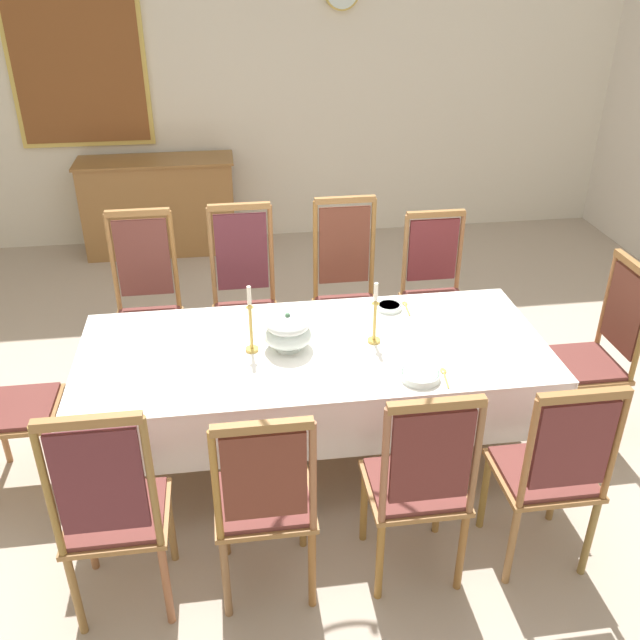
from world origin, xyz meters
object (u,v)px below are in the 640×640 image
object	(u,v)px
sideboard	(160,206)
framed_painting	(77,60)
chair_head_west	(0,397)
soup_tureen	(288,331)
chair_north_c	(347,289)
bowl_near_left	(389,306)
chair_south_c	(419,482)
chair_south_d	(551,470)
bowl_near_right	(420,375)
chair_head_east	(596,350)
candlestick_west	(251,325)
chair_north_b	(245,296)
dining_table	(314,358)
chair_south_b	(265,499)
chair_north_d	(435,290)
chair_north_a	(147,303)
candlestick_east	(375,319)
spoon_secondary	(444,373)
chair_south_a	(113,509)
spoon_primary	(406,305)

from	to	relation	value
sideboard	framed_painting	xyz separation A→B (m)	(-0.59, 0.25, 1.29)
chair_head_west	soup_tureen	xyz separation A→B (m)	(1.52, -0.00, 0.27)
chair_north_c	bowl_near_left	xyz separation A→B (m)	(0.15, -0.57, 0.16)
chair_south_c	soup_tureen	bearing A→B (deg)	117.58
chair_south_d	bowl_near_right	distance (m)	0.75
chair_head_west	chair_head_east	size ratio (longest dim) A/B	0.99
chair_head_west	sideboard	world-z (taller)	chair_head_west
candlestick_west	bowl_near_left	bearing A→B (deg)	23.49
chair_north_b	chair_head_east	xyz separation A→B (m)	(2.00, -0.94, -0.03)
dining_table	chair_south_b	size ratio (longest dim) A/B	2.36
chair_north_b	candlestick_west	xyz separation A→B (m)	(0.01, -0.94, 0.30)
sideboard	bowl_near_right	bearing A→B (deg)	112.72
chair_south_d	chair_head_east	world-z (taller)	chair_head_east
chair_north_d	framed_painting	world-z (taller)	framed_painting
chair_south_c	bowl_near_right	distance (m)	0.59
chair_north_a	candlestick_east	bearing A→B (deg)	144.38
chair_south_c	chair_south_d	distance (m)	0.62
framed_painting	candlestick_west	bearing A→B (deg)	-69.63
sideboard	framed_painting	distance (m)	1.44
chair_south_c	spoon_secondary	world-z (taller)	chair_south_c
soup_tureen	sideboard	bearing A→B (deg)	105.57
framed_painting	chair_south_c	bearing A→B (deg)	-65.94
chair_head_east	framed_painting	world-z (taller)	framed_painting
chair_south_d	chair_north_a	bearing A→B (deg)	136.16
soup_tureen	chair_north_b	bearing A→B (deg)	102.12
chair_south_a	chair_south_b	world-z (taller)	chair_south_a
chair_south_c	candlestick_west	bearing A→B (deg)	126.21
candlestick_west	framed_painting	distance (m)	3.85
chair_south_a	soup_tureen	bearing A→B (deg)	48.13
candlestick_west	chair_south_b	bearing A→B (deg)	-90.37
chair_south_a	spoon_primary	world-z (taller)	chair_south_a
candlestick_west	bowl_near_left	distance (m)	0.92
chair_north_b	chair_north_d	xyz separation A→B (m)	(1.30, -0.01, -0.04)
chair_south_b	chair_north_d	bearing A→B (deg)	54.88
chair_south_a	spoon_primary	xyz separation A→B (m)	(1.58, 1.32, 0.17)
framed_painting	sideboard	bearing A→B (deg)	-23.22
bowl_near_right	chair_north_a	bearing A→B (deg)	137.71
soup_tureen	candlestick_east	distance (m)	0.47
candlestick_east	framed_painting	distance (m)	4.13
chair_south_b	candlestick_east	xyz separation A→B (m)	(0.67, 0.93, 0.33)
dining_table	bowl_near_right	world-z (taller)	bowl_near_right
chair_north_a	sideboard	bearing A→B (deg)	-88.16
bowl_near_right	chair_head_east	bearing A→B (deg)	18.44
dining_table	candlestick_west	xyz separation A→B (m)	(-0.33, 0.00, 0.23)
dining_table	chair_head_east	bearing A→B (deg)	0.00
chair_north_a	bowl_near_left	xyz separation A→B (m)	(1.47, -0.57, 0.16)
chair_head_west	bowl_near_left	xyz separation A→B (m)	(2.16, 0.36, 0.19)
chair_south_d	sideboard	distance (m)	4.66
chair_south_c	chair_south_d	xyz separation A→B (m)	(0.62, 0.00, -0.01)
spoon_secondary	sideboard	world-z (taller)	sideboard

